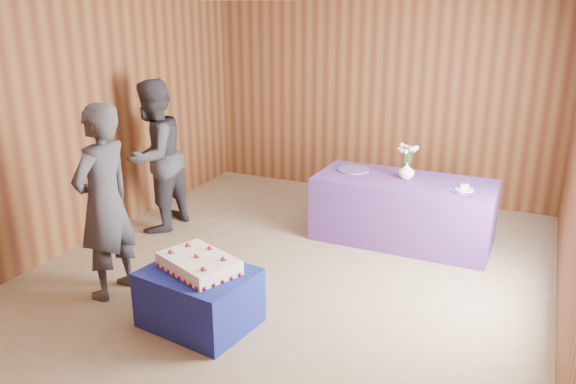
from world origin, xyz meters
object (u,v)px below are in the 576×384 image
Objects in this scene: guest_left at (104,203)px; guest_right at (154,156)px; cake_table at (199,298)px; vase at (406,171)px; sheet_cake at (199,263)px; serving_table at (403,210)px.

guest_right is at bearing -157.41° from guest_left.
cake_table is 1.27m from guest_left.
guest_left is (-2.21, -2.44, 0.07)m from vase.
sheet_cake is at bearing 43.84° from guest_right.
cake_table is at bearing -113.52° from serving_table.
vase is (1.15, 2.54, 0.28)m from sheet_cake.
cake_table is 0.49× the size of guest_left.
serving_table is at bearing 138.21° from guest_left.
vase is 3.30m from guest_left.
serving_table is at bearing -96.56° from vase.
vase is 2.97m from guest_right.
guest_left is (-2.21, -2.41, 0.54)m from serving_table.
guest_right is at bearing -162.33° from serving_table.
sheet_cake reaches higher than cake_table.
serving_table is 2.46× the size of sheet_cake.
guest_right reaches higher than serving_table.
serving_table is (1.14, 2.53, 0.12)m from cake_table.
guest_left reaches higher than vase.
cake_table is 0.31m from sheet_cake.
sheet_cake is at bearing -113.88° from serving_table.
vase is 0.10× the size of guest_left.
sheet_cake is at bearing 111.40° from cake_table.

